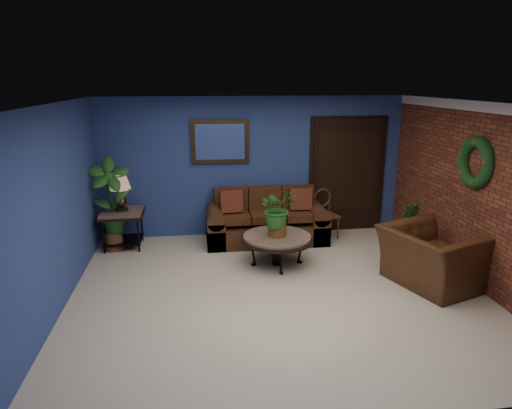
{
  "coord_description": "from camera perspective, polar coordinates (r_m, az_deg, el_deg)",
  "views": [
    {
      "loc": [
        -1.06,
        -5.55,
        2.78
      ],
      "look_at": [
        -0.22,
        0.55,
        1.08
      ],
      "focal_mm": 32.0,
      "sensor_mm": 36.0,
      "label": 1
    }
  ],
  "objects": [
    {
      "name": "floor",
      "position": [
        6.3,
        2.73,
        -10.82
      ],
      "size": [
        5.5,
        5.5,
        0.0
      ],
      "primitive_type": "plane",
      "color": "beige",
      "rests_on": "ground"
    },
    {
      "name": "wall_back",
      "position": [
        8.26,
        -0.31,
        4.73
      ],
      "size": [
        5.5,
        0.04,
        2.5
      ],
      "primitive_type": "cube",
      "color": "navy",
      "rests_on": "ground"
    },
    {
      "name": "wall_left",
      "position": [
        6.0,
        -23.89,
        -0.73
      ],
      "size": [
        0.04,
        5.0,
        2.5
      ],
      "primitive_type": "cube",
      "color": "navy",
      "rests_on": "ground"
    },
    {
      "name": "wall_right_brick",
      "position": [
        6.9,
        25.94,
        1.01
      ],
      "size": [
        0.04,
        5.0,
        2.5
      ],
      "primitive_type": "cube",
      "color": "brown",
      "rests_on": "ground"
    },
    {
      "name": "ceiling",
      "position": [
        5.66,
        3.06,
        12.54
      ],
      "size": [
        5.5,
        5.0,
        0.02
      ],
      "primitive_type": "cube",
      "color": "white",
      "rests_on": "wall_back"
    },
    {
      "name": "crown_molding",
      "position": [
        6.72,
        26.92,
        10.79
      ],
      "size": [
        0.03,
        5.0,
        0.14
      ],
      "primitive_type": "cube",
      "color": "white",
      "rests_on": "wall_right_brick"
    },
    {
      "name": "wall_mirror",
      "position": [
        8.09,
        -4.53,
        7.83
      ],
      "size": [
        1.02,
        0.06,
        0.77
      ],
      "primitive_type": "cube",
      "color": "#462F16",
      "rests_on": "wall_back"
    },
    {
      "name": "closet_door",
      "position": [
        8.67,
        11.29,
        3.6
      ],
      "size": [
        1.44,
        0.06,
        2.18
      ],
      "primitive_type": "cube",
      "color": "black",
      "rests_on": "wall_back"
    },
    {
      "name": "wreath",
      "position": [
        6.82,
        25.74,
        4.76
      ],
      "size": [
        0.16,
        0.72,
        0.72
      ],
      "primitive_type": "torus",
      "rotation": [
        0.0,
        1.57,
        0.0
      ],
      "color": "black",
      "rests_on": "wall_right_brick"
    },
    {
      "name": "sofa",
      "position": [
        8.11,
        1.19,
        -2.34
      ],
      "size": [
        2.09,
        0.9,
        0.94
      ],
      "color": "#492A15",
      "rests_on": "ground"
    },
    {
      "name": "coffee_table",
      "position": [
        7.0,
        2.65,
        -4.36
      ],
      "size": [
        1.1,
        1.1,
        0.47
      ],
      "rotation": [
        0.0,
        0.0,
        0.29
      ],
      "color": "#534E49",
      "rests_on": "ground"
    },
    {
      "name": "end_table",
      "position": [
        8.03,
        -16.36,
        -1.77
      ],
      "size": [
        0.71,
        0.71,
        0.64
      ],
      "color": "#534E49",
      "rests_on": "ground"
    },
    {
      "name": "table_lamp",
      "position": [
        7.9,
        -16.65,
        1.98
      ],
      "size": [
        0.36,
        0.36,
        0.6
      ],
      "color": "#462F16",
      "rests_on": "end_table"
    },
    {
      "name": "side_chair",
      "position": [
        8.32,
        8.58,
        -0.71
      ],
      "size": [
        0.45,
        0.45,
        0.88
      ],
      "rotation": [
        0.0,
        0.0,
        0.24
      ],
      "color": "#593319",
      "rests_on": "ground"
    },
    {
      "name": "armchair",
      "position": [
        6.79,
        21.14,
        -6.21
      ],
      "size": [
        1.42,
        1.52,
        0.8
      ],
      "primitive_type": "imported",
      "rotation": [
        0.0,
        0.0,
        1.9
      ],
      "color": "#492A15",
      "rests_on": "ground"
    },
    {
      "name": "coffee_plant",
      "position": [
        6.86,
        2.7,
        -0.64
      ],
      "size": [
        0.68,
        0.63,
        0.75
      ],
      "color": "brown",
      "rests_on": "coffee_table"
    },
    {
      "name": "floor_plant",
      "position": [
        7.89,
        18.22,
        -2.52
      ],
      "size": [
        0.48,
        0.43,
        0.87
      ],
      "color": "brown",
      "rests_on": "ground"
    },
    {
      "name": "tall_plant",
      "position": [
        7.87,
        -17.73,
        0.46
      ],
      "size": [
        0.77,
        0.59,
        1.56
      ],
      "color": "brown",
      "rests_on": "ground"
    }
  ]
}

